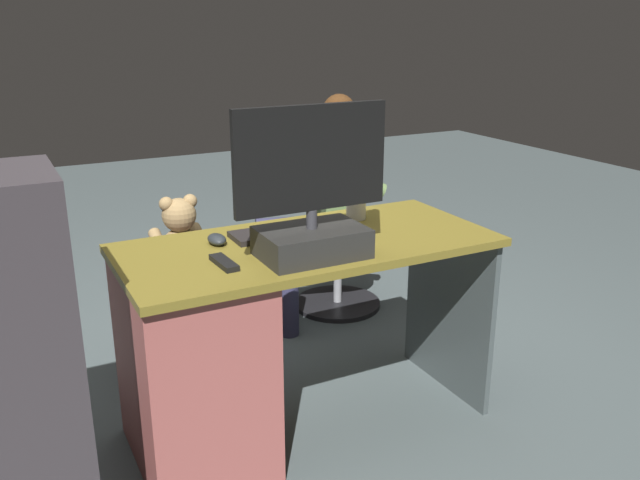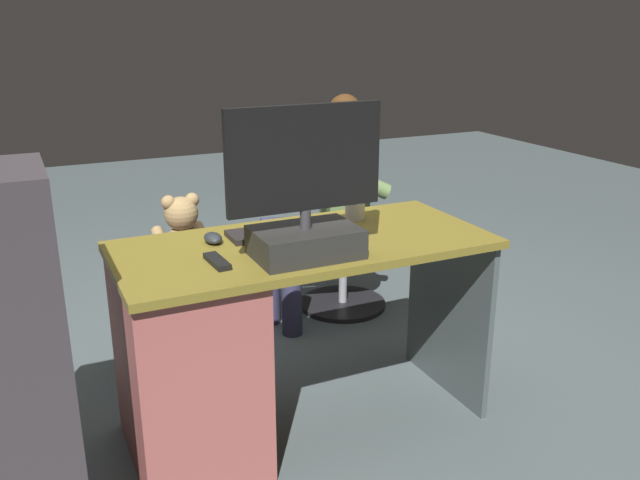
# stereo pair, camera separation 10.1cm
# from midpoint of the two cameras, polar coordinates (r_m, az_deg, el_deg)

# --- Properties ---
(ground_plane) EXTENTS (10.00, 10.00, 0.00)m
(ground_plane) POSITION_cam_midpoint_polar(r_m,az_deg,el_deg) (3.00, -5.38, -11.40)
(ground_plane) COLOR #455051
(desk) EXTENTS (1.32, 0.61, 0.74)m
(desk) POSITION_cam_midpoint_polar(r_m,az_deg,el_deg) (2.38, -9.60, -9.11)
(desk) COLOR brown
(desk) RESTS_ON ground_plane
(monitor) EXTENTS (0.52, 0.23, 0.49)m
(monitor) POSITION_cam_midpoint_polar(r_m,az_deg,el_deg) (2.16, -2.06, 2.50)
(monitor) COLOR #242422
(monitor) RESTS_ON desk
(keyboard) EXTENTS (0.42, 0.14, 0.02)m
(keyboard) POSITION_cam_midpoint_polar(r_m,az_deg,el_deg) (2.44, -3.91, 0.77)
(keyboard) COLOR black
(keyboard) RESTS_ON desk
(computer_mouse) EXTENTS (0.06, 0.10, 0.04)m
(computer_mouse) POSITION_cam_midpoint_polar(r_m,az_deg,el_deg) (2.35, -9.99, 0.05)
(computer_mouse) COLOR #212529
(computer_mouse) RESTS_ON desk
(cup) EXTENTS (0.08, 0.08, 0.09)m
(cup) POSITION_cam_midpoint_polar(r_m,az_deg,el_deg) (2.61, 1.98, 2.78)
(cup) COLOR white
(cup) RESTS_ON desk
(tv_remote) EXTENTS (0.05, 0.15, 0.02)m
(tv_remote) POSITION_cam_midpoint_polar(r_m,az_deg,el_deg) (2.15, -9.50, -1.92)
(tv_remote) COLOR black
(tv_remote) RESTS_ON desk
(notebook_binder) EXTENTS (0.23, 0.30, 0.02)m
(notebook_binder) POSITION_cam_midpoint_polar(r_m,az_deg,el_deg) (2.34, -1.10, 0.08)
(notebook_binder) COLOR beige
(notebook_binder) RESTS_ON desk
(office_chair_teddy) EXTENTS (0.49, 0.49, 0.45)m
(office_chair_teddy) POSITION_cam_midpoint_polar(r_m,az_deg,el_deg) (3.04, -12.29, -6.02)
(office_chair_teddy) COLOR black
(office_chair_teddy) RESTS_ON ground_plane
(teddy_bear) EXTENTS (0.23, 0.23, 0.33)m
(teddy_bear) POSITION_cam_midpoint_polar(r_m,az_deg,el_deg) (2.93, -12.80, 0.30)
(teddy_bear) COLOR olive
(teddy_bear) RESTS_ON office_chair_teddy
(visitor_chair) EXTENTS (0.46, 0.46, 0.45)m
(visitor_chair) POSITION_cam_midpoint_polar(r_m,az_deg,el_deg) (3.55, 0.71, -1.61)
(visitor_chair) COLOR black
(visitor_chair) RESTS_ON ground_plane
(person) EXTENTS (0.61, 0.56, 1.13)m
(person) POSITION_cam_midpoint_polar(r_m,az_deg,el_deg) (3.38, -0.48, 4.19)
(person) COLOR #566F3D
(person) RESTS_ON ground_plane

